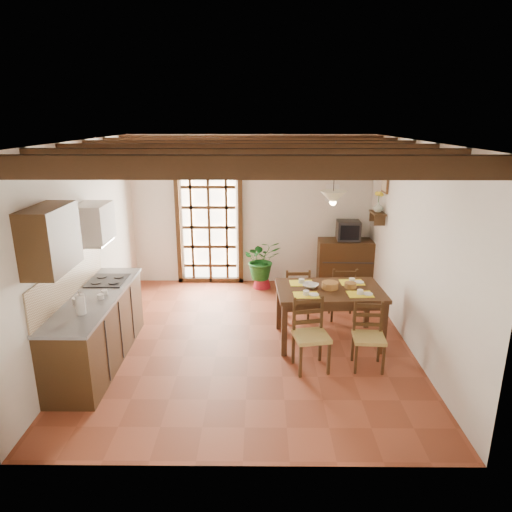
{
  "coord_description": "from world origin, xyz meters",
  "views": [
    {
      "loc": [
        0.15,
        -5.96,
        3.09
      ],
      "look_at": [
        0.1,
        0.4,
        1.15
      ],
      "focal_mm": 32.0,
      "sensor_mm": 36.0,
      "label": 1
    }
  ],
  "objects_px": {
    "chair_near_right": "(368,348)",
    "crt_tv": "(348,230)",
    "kitchen_counter": "(97,328)",
    "chair_far_left": "(296,303)",
    "dining_table": "(329,295)",
    "pendant_lamp": "(333,196)",
    "sideboard": "(346,263)",
    "potted_plant": "(262,259)",
    "chair_near_left": "(310,348)",
    "chair_far_right": "(342,302)"
  },
  "relations": [
    {
      "from": "chair_near_right",
      "to": "crt_tv",
      "type": "height_order",
      "value": "crt_tv"
    },
    {
      "from": "kitchen_counter",
      "to": "chair_far_left",
      "type": "bearing_deg",
      "value": 26.4
    },
    {
      "from": "dining_table",
      "to": "pendant_lamp",
      "type": "bearing_deg",
      "value": 87.35
    },
    {
      "from": "chair_far_left",
      "to": "sideboard",
      "type": "distance_m",
      "value": 1.83
    },
    {
      "from": "dining_table",
      "to": "sideboard",
      "type": "xyz_separation_m",
      "value": [
        0.65,
        2.22,
        -0.24
      ]
    },
    {
      "from": "chair_near_right",
      "to": "potted_plant",
      "type": "distance_m",
      "value": 3.17
    },
    {
      "from": "chair_near_left",
      "to": "sideboard",
      "type": "distance_m",
      "value": 3.15
    },
    {
      "from": "potted_plant",
      "to": "pendant_lamp",
      "type": "distance_m",
      "value": 2.69
    },
    {
      "from": "kitchen_counter",
      "to": "sideboard",
      "type": "distance_m",
      "value": 4.69
    },
    {
      "from": "kitchen_counter",
      "to": "sideboard",
      "type": "relative_size",
      "value": 2.12
    },
    {
      "from": "chair_near_left",
      "to": "potted_plant",
      "type": "bearing_deg",
      "value": 91.02
    },
    {
      "from": "chair_far_left",
      "to": "potted_plant",
      "type": "height_order",
      "value": "potted_plant"
    },
    {
      "from": "chair_near_left",
      "to": "chair_far_left",
      "type": "xyz_separation_m",
      "value": [
        -0.07,
        1.5,
        -0.02
      ]
    },
    {
      "from": "crt_tv",
      "to": "potted_plant",
      "type": "distance_m",
      "value": 1.68
    },
    {
      "from": "potted_plant",
      "to": "pendant_lamp",
      "type": "relative_size",
      "value": 2.33
    },
    {
      "from": "chair_near_left",
      "to": "chair_far_left",
      "type": "height_order",
      "value": "chair_near_left"
    },
    {
      "from": "chair_near_right",
      "to": "pendant_lamp",
      "type": "relative_size",
      "value": 1.01
    },
    {
      "from": "potted_plant",
      "to": "dining_table",
      "type": "bearing_deg",
      "value": -66.08
    },
    {
      "from": "dining_table",
      "to": "chair_near_left",
      "type": "distance_m",
      "value": 0.93
    },
    {
      "from": "chair_near_left",
      "to": "sideboard",
      "type": "bearing_deg",
      "value": 60.88
    },
    {
      "from": "dining_table",
      "to": "chair_far_left",
      "type": "bearing_deg",
      "value": 116.02
    },
    {
      "from": "dining_table",
      "to": "crt_tv",
      "type": "distance_m",
      "value": 2.35
    },
    {
      "from": "crt_tv",
      "to": "chair_far_right",
      "type": "bearing_deg",
      "value": -100.2
    },
    {
      "from": "sideboard",
      "to": "dining_table",
      "type": "bearing_deg",
      "value": -104.81
    },
    {
      "from": "chair_far_left",
      "to": "crt_tv",
      "type": "relative_size",
      "value": 2.01
    },
    {
      "from": "chair_far_left",
      "to": "kitchen_counter",
      "type": "bearing_deg",
      "value": 23.71
    },
    {
      "from": "chair_far_right",
      "to": "potted_plant",
      "type": "bearing_deg",
      "value": -45.66
    },
    {
      "from": "chair_near_left",
      "to": "potted_plant",
      "type": "relative_size",
      "value": 0.47
    },
    {
      "from": "kitchen_counter",
      "to": "sideboard",
      "type": "bearing_deg",
      "value": 37.04
    },
    {
      "from": "sideboard",
      "to": "chair_far_right",
      "type": "bearing_deg",
      "value": -100.93
    },
    {
      "from": "chair_near_left",
      "to": "pendant_lamp",
      "type": "xyz_separation_m",
      "value": [
        0.33,
        0.87,
        1.79
      ]
    },
    {
      "from": "chair_near_left",
      "to": "crt_tv",
      "type": "distance_m",
      "value": 3.25
    },
    {
      "from": "dining_table",
      "to": "sideboard",
      "type": "bearing_deg",
      "value": 70.98
    },
    {
      "from": "chair_far_right",
      "to": "potted_plant",
      "type": "xyz_separation_m",
      "value": [
        -1.27,
        1.36,
        0.29
      ]
    },
    {
      "from": "chair_near_right",
      "to": "chair_far_left",
      "type": "height_order",
      "value": "chair_far_left"
    },
    {
      "from": "kitchen_counter",
      "to": "chair_far_left",
      "type": "relative_size",
      "value": 2.59
    },
    {
      "from": "kitchen_counter",
      "to": "chair_near_right",
      "type": "xyz_separation_m",
      "value": [
        3.49,
        -0.13,
        -0.21
      ]
    },
    {
      "from": "chair_far_left",
      "to": "pendant_lamp",
      "type": "xyz_separation_m",
      "value": [
        0.4,
        -0.63,
        1.81
      ]
    },
    {
      "from": "kitchen_counter",
      "to": "pendant_lamp",
      "type": "distance_m",
      "value": 3.55
    },
    {
      "from": "crt_tv",
      "to": "sideboard",
      "type": "bearing_deg",
      "value": 92.34
    },
    {
      "from": "chair_near_left",
      "to": "potted_plant",
      "type": "height_order",
      "value": "potted_plant"
    },
    {
      "from": "chair_far_right",
      "to": "crt_tv",
      "type": "xyz_separation_m",
      "value": [
        0.32,
        1.45,
        0.82
      ]
    },
    {
      "from": "kitchen_counter",
      "to": "chair_near_right",
      "type": "relative_size",
      "value": 2.65
    },
    {
      "from": "dining_table",
      "to": "chair_far_left",
      "type": "relative_size",
      "value": 1.74
    },
    {
      "from": "chair_far_right",
      "to": "pendant_lamp",
      "type": "xyz_separation_m",
      "value": [
        -0.33,
        -0.67,
        1.8
      ]
    },
    {
      "from": "chair_far_right",
      "to": "sideboard",
      "type": "distance_m",
      "value": 1.5
    },
    {
      "from": "dining_table",
      "to": "chair_far_right",
      "type": "bearing_deg",
      "value": 64.04
    },
    {
      "from": "sideboard",
      "to": "chair_far_left",
      "type": "bearing_deg",
      "value": -123.71
    },
    {
      "from": "dining_table",
      "to": "chair_near_left",
      "type": "relative_size",
      "value": 1.64
    },
    {
      "from": "dining_table",
      "to": "chair_near_right",
      "type": "distance_m",
      "value": 0.94
    }
  ]
}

